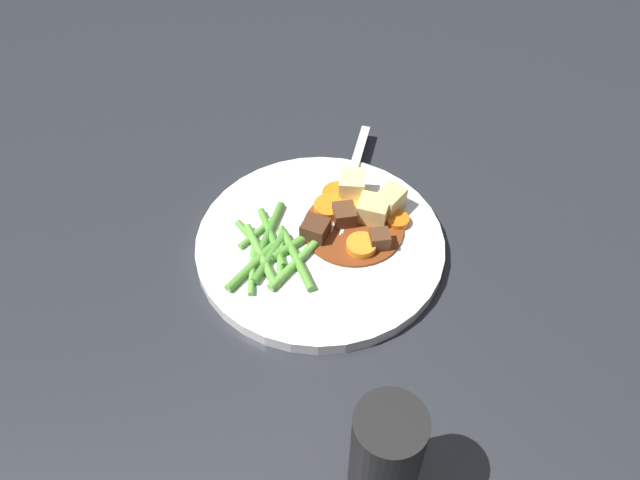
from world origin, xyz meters
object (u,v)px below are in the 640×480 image
potato_chunk_1 (390,201)px  meat_chunk_1 (380,240)px  carrot_slice_0 (361,246)px  potato_chunk_0 (373,210)px  meat_chunk_2 (342,214)px  dinner_plate (320,245)px  meat_chunk_0 (317,229)px  carrot_slice_2 (397,220)px  carrot_slice_1 (358,210)px  pepper_mill (386,455)px  carrot_slice_4 (329,208)px  carrot_slice_3 (338,196)px  potato_chunk_2 (352,187)px  fork (350,180)px

potato_chunk_1 → meat_chunk_1: size_ratio=1.49×
meat_chunk_1 → carrot_slice_0: bearing=148.1°
potato_chunk_0 → meat_chunk_2: size_ratio=1.28×
dinner_plate → carrot_slice_0: carrot_slice_0 is taller
potato_chunk_1 → meat_chunk_0: (-0.08, 0.03, -0.00)m
carrot_slice_2 → potato_chunk_0: bearing=121.4°
carrot_slice_1 → meat_chunk_2: meat_chunk_2 is taller
carrot_slice_0 → pepper_mill: bearing=-132.6°
carrot_slice_4 → meat_chunk_1: 0.07m
dinner_plate → carrot_slice_0: size_ratio=8.28×
pepper_mill → carrot_slice_3: bearing=51.2°
meat_chunk_0 → pepper_mill: bearing=-122.6°
carrot_slice_0 → meat_chunk_0: meat_chunk_0 is taller
carrot_slice_4 → meat_chunk_0: bearing=-155.0°
potato_chunk_2 → carrot_slice_0: bearing=-128.7°
fork → pepper_mill: size_ratio=1.46×
carrot_slice_0 → meat_chunk_0: size_ratio=1.23×
meat_chunk_1 → carrot_slice_1: bearing=68.5°
carrot_slice_1 → carrot_slice_2: bearing=-63.9°
carrot_slice_1 → carrot_slice_4: carrot_slice_4 is taller
carrot_slice_2 → pepper_mill: size_ratio=0.23×
carrot_slice_1 → meat_chunk_2: size_ratio=1.16×
carrot_slice_3 → meat_chunk_1: size_ratio=1.74×
meat_chunk_0 → pepper_mill: size_ratio=0.23×
carrot_slice_0 → meat_chunk_0: bearing=112.1°
potato_chunk_0 → fork: (0.02, 0.06, -0.01)m
meat_chunk_1 → carrot_slice_4: bearing=92.2°
carrot_slice_3 → potato_chunk_2: size_ratio=1.17×
carrot_slice_4 → meat_chunk_0: size_ratio=1.27×
carrot_slice_1 → potato_chunk_0: (0.01, -0.02, 0.01)m
carrot_slice_1 → potato_chunk_0: 0.02m
dinner_plate → carrot_slice_1: 0.06m
carrot_slice_1 → meat_chunk_1: size_ratio=1.39×
carrot_slice_0 → fork: (0.06, 0.08, -0.00)m
meat_chunk_1 → meat_chunk_0: bearing=121.8°
potato_chunk_1 → fork: bearing=88.1°
carrot_slice_0 → potato_chunk_1: 0.06m
carrot_slice_2 → meat_chunk_0: bearing=147.3°
carrot_slice_0 → potato_chunk_1: size_ratio=1.02×
dinner_plate → meat_chunk_1: 0.06m
carrot_slice_1 → carrot_slice_2: size_ratio=1.16×
carrot_slice_2 → carrot_slice_3: size_ratio=0.69×
carrot_slice_4 → potato_chunk_1: potato_chunk_1 is taller
carrot_slice_3 → meat_chunk_2: size_ratio=1.45×
carrot_slice_2 → carrot_slice_4: carrot_slice_4 is taller
dinner_plate → potato_chunk_1: size_ratio=8.45×
potato_chunk_2 → meat_chunk_2: size_ratio=1.24×
potato_chunk_0 → potato_chunk_2: size_ratio=1.03×
carrot_slice_1 → carrot_slice_2: (0.02, -0.04, -0.00)m
carrot_slice_2 → carrot_slice_4: bearing=123.6°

